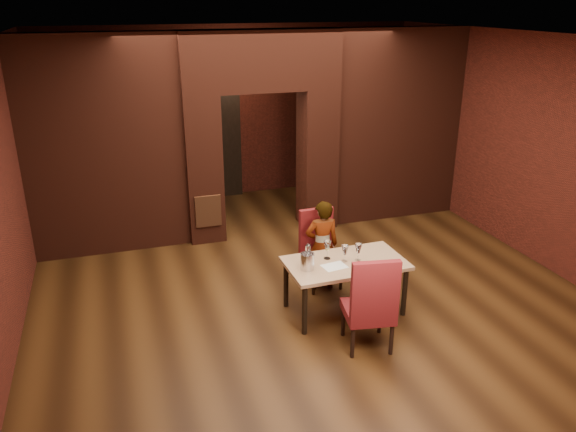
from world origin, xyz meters
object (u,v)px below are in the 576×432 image
chair_far (322,250)px  wine_glass_b (345,254)px  dining_table (344,286)px  chair_near (368,300)px  wine_glass_c (358,252)px  water_bottle (308,255)px  potted_plant (368,263)px  person_seated (322,245)px  wine_bucket (307,261)px  wine_glass_a (327,250)px

chair_far → wine_glass_b: chair_far is taller
dining_table → chair_near: size_ratio=1.27×
wine_glass_c → water_bottle: water_bottle is taller
wine_glass_c → potted_plant: size_ratio=0.46×
wine_glass_b → water_bottle: size_ratio=0.77×
dining_table → person_seated: (-0.05, 0.64, 0.28)m
chair_far → wine_glass_b: (0.02, -0.69, 0.26)m
person_seated → potted_plant: (0.71, 0.05, -0.38)m
chair_near → person_seated: (0.00, 1.40, 0.05)m
dining_table → potted_plant: 0.96m
potted_plant → wine_glass_c: bearing=-125.4°
wine_glass_c → wine_bucket: 0.66m
wine_glass_b → person_seated: bearing=93.8°
chair_near → wine_bucket: (-0.45, 0.71, 0.21)m
chair_far → chair_near: 1.46m
wine_glass_a → wine_glass_b: 0.22m
chair_far → potted_plant: chair_far is taller
person_seated → potted_plant: size_ratio=2.63×
chair_far → wine_glass_c: 0.78m
water_bottle → wine_bucket: bearing=-113.3°
wine_bucket → dining_table: bearing=5.3°
dining_table → wine_glass_a: wine_glass_a is taller
chair_near → potted_plant: (0.71, 1.45, -0.33)m
wine_glass_b → water_bottle: water_bottle is taller
dining_table → person_seated: size_ratio=1.17×
wine_glass_b → potted_plant: wine_glass_b is taller
person_seated → wine_glass_c: 0.71m
dining_table → wine_bucket: (-0.51, -0.05, 0.43)m
potted_plant → wine_bucket: bearing=-147.6°
chair_near → wine_glass_c: chair_near is taller
wine_bucket → water_bottle: 0.12m
person_seated → wine_glass_b: size_ratio=5.96×
wine_glass_b → chair_near: bearing=-93.4°
wine_glass_c → water_bottle: (-0.62, 0.07, 0.03)m
chair_far → dining_table: bearing=-90.7°
chair_near → water_bottle: size_ratio=4.20×
wine_glass_a → wine_glass_b: size_ratio=1.13×
chair_far → chair_near: bearing=-94.1°
wine_glass_a → wine_bucket: wine_glass_a is taller
dining_table → chair_near: bearing=-95.0°
wine_glass_a → dining_table: bearing=-38.9°
dining_table → wine_glass_c: size_ratio=6.67×
dining_table → wine_glass_c: wine_glass_c is taller
wine_glass_b → wine_bucket: wine_glass_b is taller
chair_near → dining_table: bearing=-84.2°
wine_glass_c → wine_bucket: size_ratio=1.08×
chair_near → wine_glass_a: (-0.13, 0.90, 0.22)m
dining_table → wine_glass_b: 0.44m
dining_table → wine_glass_a: size_ratio=6.17×
dining_table → wine_glass_b: (-0.01, 0.01, 0.44)m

